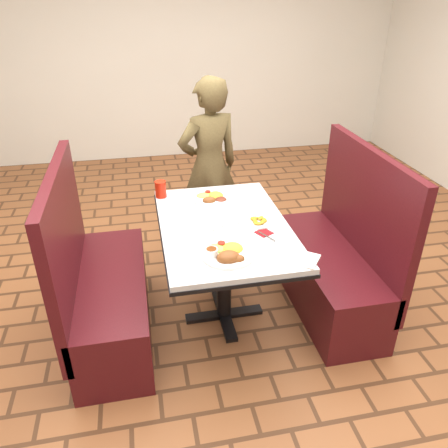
% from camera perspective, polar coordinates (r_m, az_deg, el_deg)
% --- Properties ---
extents(room, '(7.00, 7.04, 2.82)m').
position_cam_1_polar(room, '(2.44, 0.00, 24.74)').
color(room, brown).
rests_on(room, ground).
extents(dining_table, '(0.81, 1.21, 0.75)m').
position_cam_1_polar(dining_table, '(2.82, 0.00, -1.72)').
color(dining_table, silver).
rests_on(dining_table, ground).
extents(booth_bench_left, '(0.47, 1.20, 1.17)m').
position_cam_1_polar(booth_bench_left, '(2.97, -15.44, -8.63)').
color(booth_bench_left, '#4B1116').
rests_on(booth_bench_left, ground).
extents(booth_bench_right, '(0.47, 1.20, 1.17)m').
position_cam_1_polar(booth_bench_right, '(3.22, 14.11, -5.22)').
color(booth_bench_right, '#4B1116').
rests_on(booth_bench_right, ground).
extents(diner_person, '(0.62, 0.50, 1.49)m').
position_cam_1_polar(diner_person, '(3.69, -1.95, 7.43)').
color(diner_person, brown).
rests_on(diner_person, ground).
extents(near_dinner_plate, '(0.30, 0.30, 0.09)m').
position_cam_1_polar(near_dinner_plate, '(2.43, 0.40, -3.56)').
color(near_dinner_plate, white).
rests_on(near_dinner_plate, dining_table).
extents(far_dinner_plate, '(0.27, 0.27, 0.07)m').
position_cam_1_polar(far_dinner_plate, '(3.08, -1.56, 3.61)').
color(far_dinner_plate, white).
rests_on(far_dinner_plate, dining_table).
extents(plantain_plate, '(0.18, 0.18, 0.03)m').
position_cam_1_polar(plantain_plate, '(2.79, 4.51, 0.34)').
color(plantain_plate, white).
rests_on(plantain_plate, dining_table).
extents(maroon_napkin, '(0.12, 0.12, 0.00)m').
position_cam_1_polar(maroon_napkin, '(2.68, 5.24, -1.13)').
color(maroon_napkin, maroon).
rests_on(maroon_napkin, dining_table).
extents(spoon_utensil, '(0.08, 0.13, 0.00)m').
position_cam_1_polar(spoon_utensil, '(2.64, 5.59, -1.61)').
color(spoon_utensil, silver).
rests_on(spoon_utensil, dining_table).
extents(red_tumbler, '(0.08, 0.08, 0.12)m').
position_cam_1_polar(red_tumbler, '(3.15, -8.28, 4.53)').
color(red_tumbler, red).
rests_on(red_tumbler, dining_table).
extents(paper_napkin, '(0.26, 0.25, 0.01)m').
position_cam_1_polar(paper_napkin, '(2.45, 9.79, -4.40)').
color(paper_napkin, white).
rests_on(paper_napkin, dining_table).
extents(knife_utensil, '(0.08, 0.14, 0.00)m').
position_cam_1_polar(knife_utensil, '(2.43, -0.88, -4.27)').
color(knife_utensil, silver).
rests_on(knife_utensil, dining_table).
extents(fork_utensil, '(0.03, 0.15, 0.00)m').
position_cam_1_polar(fork_utensil, '(2.46, -1.00, -3.73)').
color(fork_utensil, silver).
rests_on(fork_utensil, dining_table).
extents(lettuce_shreds, '(0.28, 0.32, 0.00)m').
position_cam_1_polar(lettuce_shreds, '(2.83, 0.55, 0.66)').
color(lettuce_shreds, '#81B649').
rests_on(lettuce_shreds, dining_table).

